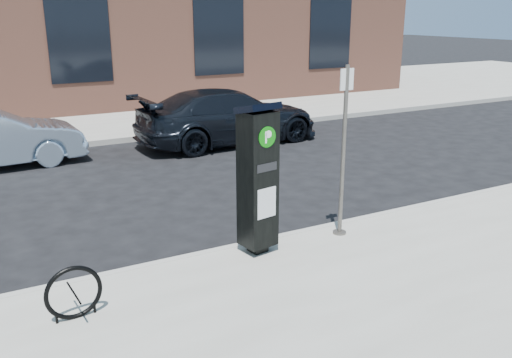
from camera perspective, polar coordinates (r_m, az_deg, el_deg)
ground at (r=8.40m, az=-0.50°, el=-7.50°), size 120.00×120.00×0.00m
sidewalk_far at (r=21.33m, az=-18.50°, el=7.06°), size 60.00×12.00×0.15m
curb_near at (r=8.35m, az=-0.43°, el=-7.08°), size 60.00×0.12×0.16m
curb_far at (r=15.57m, az=-14.46°, el=3.92°), size 60.00×0.12×0.16m
parking_kiosk at (r=7.61m, az=0.19°, el=0.18°), size 0.58×0.53×2.20m
sign_pole at (r=8.31m, az=9.17°, el=2.67°), size 0.23×0.21×2.63m
bike_rack at (r=6.59m, az=-18.64°, el=-11.30°), size 0.66×0.10×0.65m
car_dark at (r=15.03m, az=-2.92°, el=6.61°), size 5.26×2.34×1.50m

